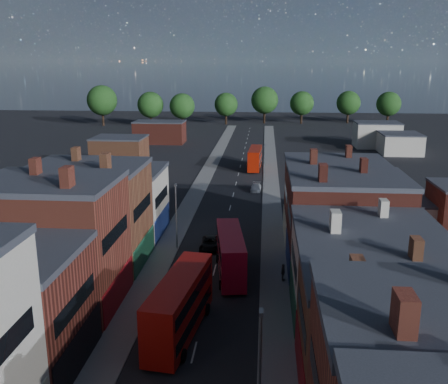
% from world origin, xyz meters
% --- Properties ---
extents(pavement_west, '(3.00, 200.00, 0.12)m').
position_xyz_m(pavement_west, '(-6.50, 50.00, 0.06)').
color(pavement_west, gray).
rests_on(pavement_west, ground).
extents(pavement_east, '(3.00, 200.00, 0.12)m').
position_xyz_m(pavement_east, '(6.50, 50.00, 0.06)').
color(pavement_east, gray).
rests_on(pavement_east, ground).
extents(terrace_east, '(12.00, 80.00, 12.61)m').
position_xyz_m(terrace_east, '(14.00, 0.00, 6.30)').
color(terrace_east, maroon).
rests_on(terrace_east, ground).
extents(lamp_post_1, '(0.25, 0.70, 8.12)m').
position_xyz_m(lamp_post_1, '(5.20, 0.00, 4.70)').
color(lamp_post_1, slate).
rests_on(lamp_post_1, ground).
extents(lamp_post_2, '(0.25, 0.70, 8.12)m').
position_xyz_m(lamp_post_2, '(-5.20, 30.00, 4.70)').
color(lamp_post_2, slate).
rests_on(lamp_post_2, ground).
extents(lamp_post_3, '(0.25, 0.70, 8.12)m').
position_xyz_m(lamp_post_3, '(5.20, 60.00, 4.70)').
color(lamp_post_3, slate).
rests_on(lamp_post_3, ground).
extents(bus_0, '(4.16, 11.98, 5.07)m').
position_xyz_m(bus_0, '(-1.50, 10.55, 2.73)').
color(bus_0, '#AA0E09').
rests_on(bus_0, ground).
extents(bus_1, '(3.92, 11.03, 4.66)m').
position_xyz_m(bus_1, '(1.84, 22.84, 2.52)').
color(bus_1, '#B30A20').
rests_on(bus_1, ground).
extents(bus_2, '(2.99, 10.45, 4.47)m').
position_xyz_m(bus_2, '(3.20, 77.17, 2.41)').
color(bus_2, '#9C1706').
rests_on(bus_2, ground).
extents(car_2, '(2.22, 4.79, 1.33)m').
position_xyz_m(car_2, '(-1.23, 30.48, 0.66)').
color(car_2, black).
rests_on(car_2, ground).
extents(car_3, '(1.93, 4.29, 1.22)m').
position_xyz_m(car_3, '(3.80, 58.97, 0.61)').
color(car_3, silver).
rests_on(car_3, ground).
extents(ped_3, '(0.53, 1.09, 1.84)m').
position_xyz_m(ped_3, '(7.36, 21.67, 1.04)').
color(ped_3, '#535047').
rests_on(ped_3, pavement_east).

